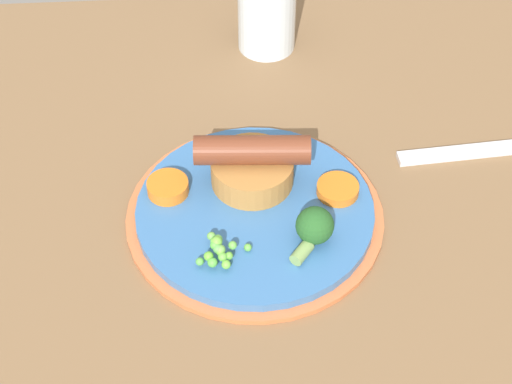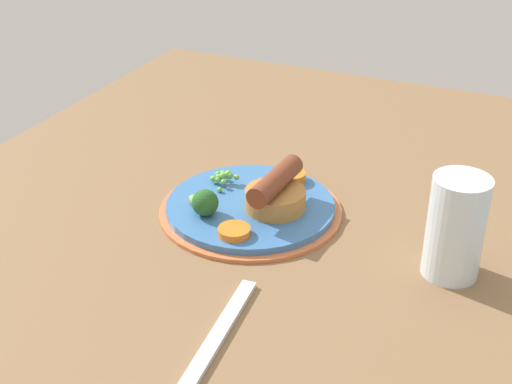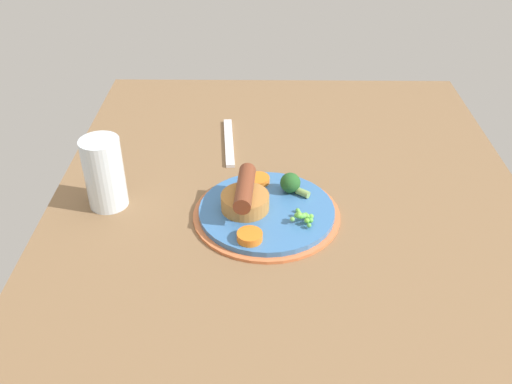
% 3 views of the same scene
% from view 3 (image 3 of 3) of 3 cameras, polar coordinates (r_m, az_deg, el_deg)
% --- Properties ---
extents(dining_table, '(1.10, 0.80, 0.03)m').
position_cam_3_polar(dining_table, '(0.92, 3.49, -3.47)').
color(dining_table, brown).
rests_on(dining_table, ground).
extents(dinner_plate, '(0.24, 0.24, 0.01)m').
position_cam_3_polar(dinner_plate, '(0.91, 1.07, -2.08)').
color(dinner_plate, '#CC6B3D').
rests_on(dinner_plate, dining_table).
extents(sausage_pudding, '(0.11, 0.08, 0.05)m').
position_cam_3_polar(sausage_pudding, '(0.90, -1.11, -0.51)').
color(sausage_pudding, '#AD7538').
rests_on(sausage_pudding, dinner_plate).
extents(pea_pile, '(0.05, 0.04, 0.02)m').
position_cam_3_polar(pea_pile, '(0.88, 4.70, -2.47)').
color(pea_pile, '#67AD4C').
rests_on(pea_pile, dinner_plate).
extents(broccoli_floret_near, '(0.04, 0.05, 0.03)m').
position_cam_3_polar(broccoli_floret_near, '(0.94, 3.75, 0.85)').
color(broccoli_floret_near, '#235623').
rests_on(broccoli_floret_near, dinner_plate).
extents(carrot_slice_0, '(0.05, 0.05, 0.01)m').
position_cam_3_polar(carrot_slice_0, '(0.84, -0.63, -4.46)').
color(carrot_slice_0, orange).
rests_on(carrot_slice_0, dinner_plate).
extents(carrot_slice_3, '(0.04, 0.04, 0.01)m').
position_cam_3_polar(carrot_slice_3, '(0.97, 0.22, 1.26)').
color(carrot_slice_3, orange).
rests_on(carrot_slice_3, dinner_plate).
extents(fork, '(0.18, 0.03, 0.01)m').
position_cam_3_polar(fork, '(1.11, -2.72, 5.02)').
color(fork, silver).
rests_on(fork, dining_table).
extents(drinking_glass, '(0.06, 0.06, 0.12)m').
position_cam_3_polar(drinking_glass, '(0.94, -14.94, 1.83)').
color(drinking_glass, silver).
rests_on(drinking_glass, dining_table).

